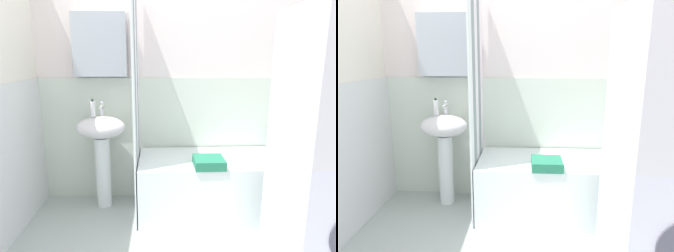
{
  "view_description": "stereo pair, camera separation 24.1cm",
  "coord_description": "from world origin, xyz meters",
  "views": [
    {
      "loc": [
        -0.41,
        -1.62,
        1.39
      ],
      "look_at": [
        -0.33,
        0.73,
        0.85
      ],
      "focal_mm": 31.9,
      "sensor_mm": 36.0,
      "label": 1
    },
    {
      "loc": [
        -0.17,
        -1.62,
        1.39
      ],
      "look_at": [
        -0.33,
        0.73,
        0.85
      ],
      "focal_mm": 31.9,
      "sensor_mm": 36.0,
      "label": 2
    }
  ],
  "objects": [
    {
      "name": "shower_curtain",
      "position": [
        -0.6,
        0.89,
        1.0
      ],
      "size": [
        0.01,
        0.65,
        2.0
      ],
      "color": "white",
      "rests_on": "ground_plane"
    },
    {
      "name": "lotion_bottle",
      "position": [
        0.7,
        1.14,
        0.59
      ],
      "size": [
        0.04,
        0.04,
        0.17
      ],
      "color": "#32559F",
      "rests_on": "bathtub"
    },
    {
      "name": "washer_dryer_stack",
      "position": [
        0.65,
        0.07,
        0.84
      ],
      "size": [
        0.59,
        0.65,
        1.68
      ],
      "color": "white",
      "rests_on": "ground_plane"
    },
    {
      "name": "faucet",
      "position": [
        -0.93,
        1.11,
        0.93
      ],
      "size": [
        0.03,
        0.12,
        0.12
      ],
      "color": "silver",
      "rests_on": "sink"
    },
    {
      "name": "wall_back_tiled",
      "position": [
        -0.06,
        1.26,
        1.14
      ],
      "size": [
        3.6,
        0.18,
        2.4
      ],
      "color": "white",
      "rests_on": "ground_plane"
    },
    {
      "name": "shampoo_bottle",
      "position": [
        0.77,
        1.14,
        0.59
      ],
      "size": [
        0.05,
        0.05,
        0.16
      ],
      "color": "#CC526C",
      "rests_on": "bathtub"
    },
    {
      "name": "towel_folded",
      "position": [
        -0.0,
        0.68,
        0.55
      ],
      "size": [
        0.25,
        0.25,
        0.07
      ],
      "primitive_type": "cube",
      "rotation": [
        0.0,
        0.0,
        0.01
      ],
      "color": "#257857",
      "rests_on": "bathtub"
    },
    {
      "name": "soap_dispenser",
      "position": [
        -1.0,
        1.02,
        0.94
      ],
      "size": [
        0.04,
        0.04,
        0.16
      ],
      "color": "white",
      "rests_on": "sink"
    },
    {
      "name": "conditioner_bottle",
      "position": [
        0.89,
        1.14,
        0.63
      ],
      "size": [
        0.05,
        0.05,
        0.23
      ],
      "color": "white",
      "rests_on": "bathtub"
    },
    {
      "name": "bathtub",
      "position": [
        0.2,
        0.89,
        0.26
      ],
      "size": [
        1.57,
        0.65,
        0.51
      ],
      "primitive_type": "cube",
      "color": "white",
      "rests_on": "ground_plane"
    },
    {
      "name": "sink",
      "position": [
        -0.93,
        1.03,
        0.64
      ],
      "size": [
        0.44,
        0.34,
        0.87
      ],
      "color": "white",
      "rests_on": "ground_plane"
    }
  ]
}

